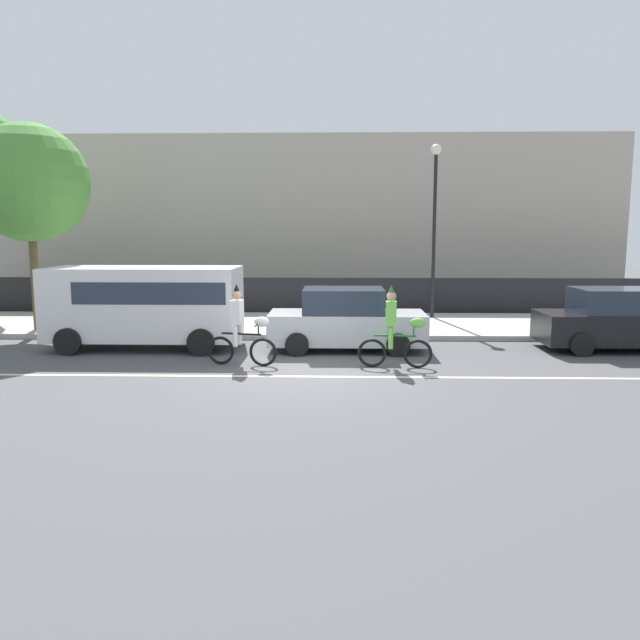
# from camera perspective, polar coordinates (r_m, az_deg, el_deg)

# --- Properties ---
(ground_plane) EXTENTS (80.00, 80.00, 0.00)m
(ground_plane) POSITION_cam_1_polar(r_m,az_deg,el_deg) (14.08, -1.45, -4.73)
(ground_plane) COLOR #4C4C4F
(road_centre_line) EXTENTS (36.00, 0.14, 0.01)m
(road_centre_line) POSITION_cam_1_polar(r_m,az_deg,el_deg) (13.59, -1.56, -5.18)
(road_centre_line) COLOR beige
(road_centre_line) RESTS_ON ground
(sidewalk_curb) EXTENTS (60.00, 5.00, 0.15)m
(sidewalk_curb) POSITION_cam_1_polar(r_m,az_deg,el_deg) (20.45, -0.50, -0.44)
(sidewalk_curb) COLOR #ADAAA3
(sidewalk_curb) RESTS_ON ground
(fence_line) EXTENTS (40.00, 0.08, 1.40)m
(fence_line) POSITION_cam_1_polar(r_m,az_deg,el_deg) (23.24, -0.25, 2.16)
(fence_line) COLOR black
(fence_line) RESTS_ON ground
(building_backdrop) EXTENTS (28.00, 8.00, 7.32)m
(building_backdrop) POSITION_cam_1_polar(r_m,az_deg,el_deg) (31.73, -0.89, 9.14)
(building_backdrop) COLOR #B2A899
(building_backdrop) RESTS_ON ground
(parade_cyclist_zebra) EXTENTS (1.70, 0.54, 1.92)m
(parade_cyclist_zebra) POSITION_cam_1_polar(r_m,az_deg,el_deg) (14.67, -7.16, -0.91)
(parade_cyclist_zebra) COLOR black
(parade_cyclist_zebra) RESTS_ON ground
(parade_cyclist_lime) EXTENTS (1.72, 0.50, 1.92)m
(parade_cyclist_lime) POSITION_cam_1_polar(r_m,az_deg,el_deg) (14.41, 6.95, -1.08)
(parade_cyclist_lime) COLOR black
(parade_cyclist_lime) RESTS_ON ground
(parked_van_white) EXTENTS (5.00, 2.22, 2.18)m
(parked_van_white) POSITION_cam_1_polar(r_m,az_deg,el_deg) (17.26, -15.48, 1.69)
(parked_van_white) COLOR white
(parked_van_white) RESTS_ON ground
(parked_car_silver) EXTENTS (4.10, 1.92, 1.64)m
(parked_car_silver) POSITION_cam_1_polar(r_m,az_deg,el_deg) (16.48, 2.39, -0.07)
(parked_car_silver) COLOR #B7BABF
(parked_car_silver) RESTS_ON ground
(parked_car_black) EXTENTS (4.10, 1.92, 1.64)m
(parked_car_black) POSITION_cam_1_polar(r_m,az_deg,el_deg) (18.21, 25.58, -0.08)
(parked_car_black) COLOR black
(parked_car_black) RESTS_ON ground
(street_lamp_post) EXTENTS (0.36, 0.36, 5.86)m
(street_lamp_post) POSITION_cam_1_polar(r_m,az_deg,el_deg) (21.88, 10.45, 10.27)
(street_lamp_post) COLOR black
(street_lamp_post) RESTS_ON sidewalk_curb
(street_tree_far_corner) EXTENTS (3.49, 3.49, 6.14)m
(street_tree_far_corner) POSITION_cam_1_polar(r_m,az_deg,el_deg) (20.77, -25.08, 11.28)
(street_tree_far_corner) COLOR brown
(street_tree_far_corner) RESTS_ON sidewalk_curb
(pedestrian_onlooker) EXTENTS (0.32, 0.20, 1.62)m
(pedestrian_onlooker) POSITION_cam_1_polar(r_m,az_deg,el_deg) (20.99, -15.99, 2.05)
(pedestrian_onlooker) COLOR #33333D
(pedestrian_onlooker) RESTS_ON sidewalk_curb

